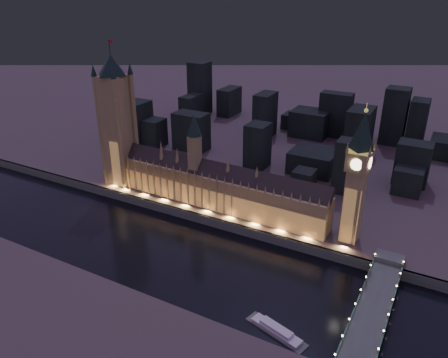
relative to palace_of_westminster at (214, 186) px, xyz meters
The scene contains 9 objects.
ground_plane 67.60m from the palace_of_westminster, 82.63° to the right, with size 2000.00×2000.00×0.00m, color black.
north_bank 458.88m from the palace_of_westminster, 89.00° to the left, with size 2000.00×960.00×8.00m, color #4C4741.
embankment_wall 31.53m from the palace_of_westminster, 68.95° to the right, with size 2000.00×2.50×8.00m, color #4F514D.
palace_of_westminster is the anchor object (origin of this frame).
victoria_tower 112.45m from the palace_of_westminster, behind, with size 31.68×31.68×131.92m.
elizabeth_tower 122.60m from the palace_of_westminster, ahead, with size 18.00×18.00×104.39m.
westminster_bridge 163.15m from the palace_of_westminster, 23.75° to the right, with size 19.48×113.00×15.90m.
river_boat 149.90m from the palace_of_westminster, 46.38° to the right, with size 40.57×19.68×4.50m.
city_backdrop 188.57m from the palace_of_westminster, 77.37° to the left, with size 439.37×215.63×73.69m.
Camera 1 is at (159.61, -228.88, 185.59)m, focal length 35.00 mm.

